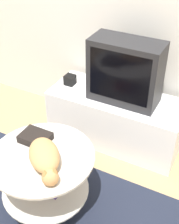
% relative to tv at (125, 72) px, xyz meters
% --- Properties ---
extents(ground_plane, '(12.00, 12.00, 0.00)m').
position_rel_tv_xyz_m(ground_plane, '(-0.21, -1.00, -0.77)').
color(ground_plane, tan).
extents(rug, '(1.96, 1.10, 0.02)m').
position_rel_tv_xyz_m(rug, '(-0.21, -1.00, -0.76)').
color(rug, '#1E2333').
rests_on(rug, ground_plane).
extents(tv_stand, '(1.23, 0.50, 0.49)m').
position_rel_tv_xyz_m(tv_stand, '(-0.06, 0.01, -0.52)').
color(tv_stand, white).
rests_on(tv_stand, ground_plane).
extents(tv, '(0.60, 0.28, 0.55)m').
position_rel_tv_xyz_m(tv, '(0.00, 0.00, 0.00)').
color(tv, '#232326').
rests_on(tv, tv_stand).
extents(speaker, '(0.09, 0.09, 0.09)m').
position_rel_tv_xyz_m(speaker, '(-0.55, 0.01, -0.23)').
color(speaker, black).
rests_on(speaker, tv_stand).
extents(coffee_table, '(0.74, 0.74, 0.49)m').
position_rel_tv_xyz_m(coffee_table, '(-0.21, -0.95, -0.42)').
color(coffee_table, '#B2B2B7').
rests_on(coffee_table, rug).
extents(dvd_box, '(0.21, 0.16, 0.06)m').
position_rel_tv_xyz_m(dvd_box, '(-0.34, -0.84, -0.22)').
color(dvd_box, black).
rests_on(dvd_box, coffee_table).
extents(cat, '(0.43, 0.43, 0.13)m').
position_rel_tv_xyz_m(cat, '(-0.14, -1.00, -0.19)').
color(cat, tan).
rests_on(cat, coffee_table).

